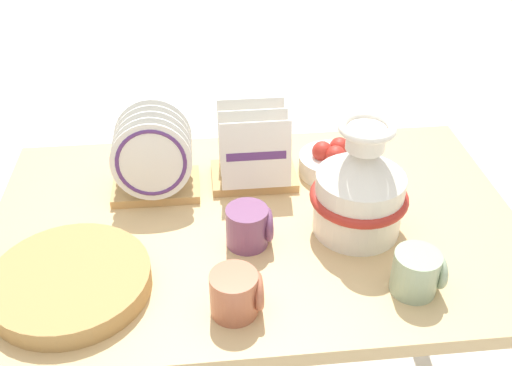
{
  "coord_description": "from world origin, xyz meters",
  "views": [
    {
      "loc": [
        -0.12,
        -1.11,
        1.59
      ],
      "look_at": [
        0.0,
        0.0,
        0.82
      ],
      "focal_mm": 42.0,
      "sensor_mm": 36.0,
      "label": 1
    }
  ],
  "objects_px": {
    "mug_sage_glaze": "(418,272)",
    "mug_terracotta_glaze": "(237,293)",
    "dish_rack_round_plates": "(153,162)",
    "dish_rack_square_plates": "(254,160)",
    "ceramic_vase": "(360,188)",
    "fruit_bowl": "(331,161)",
    "wicker_charger_stack": "(71,282)",
    "mug_plum_glaze": "(249,226)"
  },
  "relations": [
    {
      "from": "dish_rack_round_plates",
      "to": "mug_plum_glaze",
      "type": "bearing_deg",
      "value": -45.95
    },
    {
      "from": "mug_plum_glaze",
      "to": "fruit_bowl",
      "type": "height_order",
      "value": "same"
    },
    {
      "from": "wicker_charger_stack",
      "to": "mug_sage_glaze",
      "type": "relative_size",
      "value": 3.17
    },
    {
      "from": "fruit_bowl",
      "to": "ceramic_vase",
      "type": "bearing_deg",
      "value": -87.72
    },
    {
      "from": "mug_sage_glaze",
      "to": "wicker_charger_stack",
      "type": "bearing_deg",
      "value": 174.14
    },
    {
      "from": "dish_rack_square_plates",
      "to": "ceramic_vase",
      "type": "bearing_deg",
      "value": -46.62
    },
    {
      "from": "mug_plum_glaze",
      "to": "dish_rack_round_plates",
      "type": "bearing_deg",
      "value": 134.05
    },
    {
      "from": "mug_plum_glaze",
      "to": "ceramic_vase",
      "type": "bearing_deg",
      "value": 5.68
    },
    {
      "from": "wicker_charger_stack",
      "to": "mug_sage_glaze",
      "type": "distance_m",
      "value": 0.71
    },
    {
      "from": "ceramic_vase",
      "to": "wicker_charger_stack",
      "type": "relative_size",
      "value": 0.85
    },
    {
      "from": "dish_rack_square_plates",
      "to": "wicker_charger_stack",
      "type": "relative_size",
      "value": 0.67
    },
    {
      "from": "wicker_charger_stack",
      "to": "mug_terracotta_glaze",
      "type": "xyz_separation_m",
      "value": [
        0.33,
        -0.09,
        0.02
      ]
    },
    {
      "from": "mug_terracotta_glaze",
      "to": "fruit_bowl",
      "type": "xyz_separation_m",
      "value": [
        0.29,
        0.47,
        -0.01
      ]
    },
    {
      "from": "dish_rack_square_plates",
      "to": "mug_terracotta_glaze",
      "type": "relative_size",
      "value": 2.11
    },
    {
      "from": "dish_rack_round_plates",
      "to": "mug_plum_glaze",
      "type": "relative_size",
      "value": 2.11
    },
    {
      "from": "wicker_charger_stack",
      "to": "mug_terracotta_glaze",
      "type": "bearing_deg",
      "value": -15.58
    },
    {
      "from": "ceramic_vase",
      "to": "mug_plum_glaze",
      "type": "relative_size",
      "value": 2.69
    },
    {
      "from": "wicker_charger_stack",
      "to": "fruit_bowl",
      "type": "bearing_deg",
      "value": 31.16
    },
    {
      "from": "wicker_charger_stack",
      "to": "mug_sage_glaze",
      "type": "xyz_separation_m",
      "value": [
        0.7,
        -0.07,
        0.02
      ]
    },
    {
      "from": "mug_plum_glaze",
      "to": "mug_terracotta_glaze",
      "type": "height_order",
      "value": "same"
    },
    {
      "from": "dish_rack_round_plates",
      "to": "ceramic_vase",
      "type": "bearing_deg",
      "value": -23.01
    },
    {
      "from": "mug_sage_glaze",
      "to": "mug_terracotta_glaze",
      "type": "height_order",
      "value": "same"
    },
    {
      "from": "mug_terracotta_glaze",
      "to": "mug_plum_glaze",
      "type": "bearing_deg",
      "value": 77.74
    },
    {
      "from": "mug_plum_glaze",
      "to": "fruit_bowl",
      "type": "relative_size",
      "value": 0.61
    },
    {
      "from": "wicker_charger_stack",
      "to": "mug_plum_glaze",
      "type": "height_order",
      "value": "mug_plum_glaze"
    },
    {
      "from": "dish_rack_round_plates",
      "to": "dish_rack_square_plates",
      "type": "distance_m",
      "value": 0.25
    },
    {
      "from": "mug_sage_glaze",
      "to": "fruit_bowl",
      "type": "distance_m",
      "value": 0.45
    },
    {
      "from": "dish_rack_square_plates",
      "to": "wicker_charger_stack",
      "type": "height_order",
      "value": "dish_rack_square_plates"
    },
    {
      "from": "wicker_charger_stack",
      "to": "fruit_bowl",
      "type": "xyz_separation_m",
      "value": [
        0.62,
        0.37,
        0.01
      ]
    },
    {
      "from": "mug_plum_glaze",
      "to": "fruit_bowl",
      "type": "distance_m",
      "value": 0.36
    },
    {
      "from": "dish_rack_round_plates",
      "to": "wicker_charger_stack",
      "type": "bearing_deg",
      "value": -115.89
    },
    {
      "from": "wicker_charger_stack",
      "to": "mug_plum_glaze",
      "type": "bearing_deg",
      "value": 16.37
    },
    {
      "from": "fruit_bowl",
      "to": "wicker_charger_stack",
      "type": "bearing_deg",
      "value": -148.84
    },
    {
      "from": "mug_sage_glaze",
      "to": "mug_terracotta_glaze",
      "type": "bearing_deg",
      "value": -176.75
    },
    {
      "from": "ceramic_vase",
      "to": "fruit_bowl",
      "type": "xyz_separation_m",
      "value": [
        -0.01,
        0.24,
        -0.08
      ]
    },
    {
      "from": "wicker_charger_stack",
      "to": "mug_sage_glaze",
      "type": "bearing_deg",
      "value": -5.86
    },
    {
      "from": "dish_rack_square_plates",
      "to": "fruit_bowl",
      "type": "relative_size",
      "value": 1.29
    },
    {
      "from": "wicker_charger_stack",
      "to": "fruit_bowl",
      "type": "height_order",
      "value": "fruit_bowl"
    },
    {
      "from": "wicker_charger_stack",
      "to": "ceramic_vase",
      "type": "bearing_deg",
      "value": 12.2
    },
    {
      "from": "mug_terracotta_glaze",
      "to": "fruit_bowl",
      "type": "relative_size",
      "value": 0.61
    },
    {
      "from": "dish_rack_square_plates",
      "to": "fruit_bowl",
      "type": "xyz_separation_m",
      "value": [
        0.21,
        0.01,
        -0.02
      ]
    },
    {
      "from": "dish_rack_round_plates",
      "to": "wicker_charger_stack",
      "type": "xyz_separation_m",
      "value": [
        -0.16,
        -0.33,
        -0.07
      ]
    }
  ]
}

